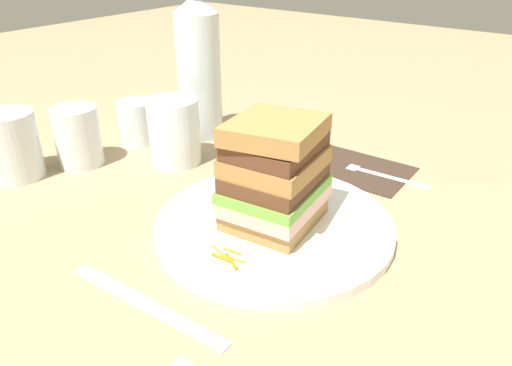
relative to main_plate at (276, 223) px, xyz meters
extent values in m
plane|color=#9E8460|center=(0.00, 0.00, -0.01)|extent=(3.00, 3.00, 0.00)
cylinder|color=white|center=(0.00, 0.00, 0.00)|extent=(0.29, 0.29, 0.01)
cube|color=#A87A42|center=(0.00, 0.00, 0.02)|extent=(0.12, 0.11, 0.02)
cube|color=#E0A393|center=(0.00, 0.00, 0.04)|extent=(0.13, 0.11, 0.02)
cube|color=#6BA83D|center=(0.00, 0.00, 0.05)|extent=(0.13, 0.11, 0.01)
cube|color=#56331E|center=(0.00, 0.00, 0.07)|extent=(0.12, 0.10, 0.02)
cube|color=#A87A42|center=(0.00, 0.00, 0.09)|extent=(0.12, 0.11, 0.02)
cube|color=#56331E|center=(0.00, 0.00, 0.10)|extent=(0.11, 0.10, 0.02)
cube|color=#A87A42|center=(0.00, 0.00, 0.12)|extent=(0.12, 0.11, 0.03)
cylinder|color=orange|center=(-0.09, 0.01, 0.01)|extent=(0.01, 0.03, 0.00)
cylinder|color=orange|center=(-0.10, -0.01, 0.01)|extent=(0.02, 0.03, 0.00)
cylinder|color=orange|center=(-0.09, -0.01, 0.01)|extent=(0.01, 0.03, 0.00)
cylinder|color=orange|center=(-0.10, 0.00, 0.01)|extent=(0.01, 0.03, 0.00)
cylinder|color=orange|center=(-0.08, 0.00, 0.01)|extent=(0.01, 0.02, 0.00)
cylinder|color=orange|center=(0.08, 0.02, 0.01)|extent=(0.03, 0.01, 0.00)
cylinder|color=orange|center=(0.09, 0.01, 0.01)|extent=(0.01, 0.02, 0.00)
cylinder|color=orange|center=(0.08, 0.01, 0.01)|extent=(0.01, 0.03, 0.00)
cylinder|color=orange|center=(0.07, 0.03, 0.01)|extent=(0.02, 0.02, 0.00)
cylinder|color=orange|center=(0.09, 0.02, 0.01)|extent=(0.02, 0.02, 0.00)
cylinder|color=orange|center=(0.06, 0.00, 0.01)|extent=(0.02, 0.01, 0.00)
cube|color=#38281E|center=(0.21, -0.01, 0.00)|extent=(0.12, 0.15, 0.00)
cube|color=silver|center=(0.21, -0.06, 0.00)|extent=(0.02, 0.11, 0.00)
cube|color=silver|center=(0.21, 0.00, 0.00)|extent=(0.02, 0.02, 0.00)
cylinder|color=silver|center=(0.21, 0.03, 0.00)|extent=(0.01, 0.04, 0.00)
cylinder|color=silver|center=(0.21, 0.03, 0.00)|extent=(0.01, 0.04, 0.00)
cylinder|color=silver|center=(0.20, 0.03, 0.00)|extent=(0.01, 0.04, 0.00)
cylinder|color=silver|center=(0.20, 0.03, 0.00)|extent=(0.01, 0.04, 0.00)
cube|color=silver|center=(-0.19, -0.03, 0.00)|extent=(0.02, 0.10, 0.00)
cube|color=silver|center=(-0.19, 0.07, 0.00)|extent=(0.02, 0.11, 0.00)
cylinder|color=white|center=(0.06, 0.23, 0.04)|extent=(0.08, 0.08, 0.10)
cylinder|color=orange|center=(0.06, 0.23, 0.03)|extent=(0.07, 0.07, 0.08)
cylinder|color=silver|center=(0.17, 0.28, 0.10)|extent=(0.07, 0.07, 0.21)
cone|color=silver|center=(0.17, 0.28, 0.22)|extent=(0.07, 0.07, 0.03)
cylinder|color=silver|center=(-0.03, 0.35, 0.04)|extent=(0.07, 0.07, 0.09)
cylinder|color=silver|center=(-0.11, 0.38, 0.04)|extent=(0.08, 0.08, 0.10)
cylinder|color=silver|center=(0.08, 0.34, 0.03)|extent=(0.06, 0.06, 0.07)
camera|label=1|loc=(-0.41, -0.28, 0.32)|focal=33.68mm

